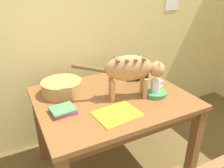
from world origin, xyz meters
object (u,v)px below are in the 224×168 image
(coffee_mug, at_px, (156,85))
(toaster, at_px, (137,68))
(dining_table, at_px, (112,106))
(book_stack, at_px, (63,110))
(saucer_bowl, at_px, (155,93))
(magazine, at_px, (117,114))
(wicker_basket, at_px, (62,87))
(cat, at_px, (132,69))

(coffee_mug, xyz_separation_m, toaster, (0.07, 0.37, 0.01))
(dining_table, relative_size, book_stack, 6.72)
(saucer_bowl, bearing_deg, toaster, 79.06)
(dining_table, bearing_deg, magazine, -109.58)
(wicker_basket, bearing_deg, cat, -33.15)
(saucer_bowl, distance_m, coffee_mug, 0.06)
(coffee_mug, bearing_deg, wicker_basket, 151.35)
(dining_table, relative_size, magazine, 3.89)
(coffee_mug, relative_size, toaster, 0.60)
(coffee_mug, relative_size, wicker_basket, 0.39)
(magazine, bearing_deg, wicker_basket, 111.43)
(dining_table, xyz_separation_m, book_stack, (-0.40, -0.06, 0.11))
(wicker_basket, bearing_deg, dining_table, -33.08)
(coffee_mug, distance_m, wicker_basket, 0.72)
(dining_table, bearing_deg, coffee_mug, -23.50)
(dining_table, relative_size, cat, 1.72)
(magazine, bearing_deg, saucer_bowl, 10.34)
(book_stack, height_order, toaster, toaster)
(dining_table, distance_m, coffee_mug, 0.38)
(magazine, distance_m, toaster, 0.68)
(cat, relative_size, saucer_bowl, 3.56)
(book_stack, xyz_separation_m, wicker_basket, (0.07, 0.28, 0.04))
(saucer_bowl, bearing_deg, dining_table, 156.21)
(coffee_mug, bearing_deg, toaster, 79.68)
(toaster, bearing_deg, book_stack, -158.81)
(saucer_bowl, height_order, toaster, toaster)
(coffee_mug, bearing_deg, book_stack, 174.33)
(saucer_bowl, distance_m, magazine, 0.41)
(dining_table, distance_m, magazine, 0.28)
(saucer_bowl, relative_size, coffee_mug, 1.54)
(coffee_mug, xyz_separation_m, wicker_basket, (-0.64, 0.35, -0.02))
(dining_table, bearing_deg, cat, -33.33)
(cat, bearing_deg, wicker_basket, -106.63)
(cat, xyz_separation_m, wicker_basket, (-0.45, 0.29, -0.17))
(coffee_mug, bearing_deg, dining_table, 156.50)
(dining_table, xyz_separation_m, cat, (0.12, -0.08, 0.31))
(dining_table, distance_m, book_stack, 0.42)
(wicker_basket, bearing_deg, book_stack, -104.35)
(saucer_bowl, relative_size, toaster, 0.92)
(cat, height_order, saucer_bowl, cat)
(dining_table, xyz_separation_m, saucer_bowl, (0.30, -0.13, 0.11))
(dining_table, height_order, toaster, toaster)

